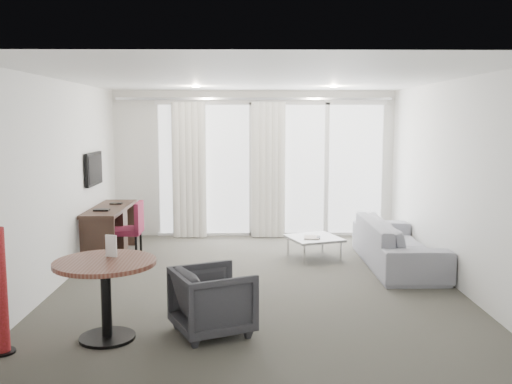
{
  "coord_description": "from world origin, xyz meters",
  "views": [
    {
      "loc": [
        -0.11,
        -7.2,
        2.11
      ],
      "look_at": [
        0.0,
        0.6,
        1.1
      ],
      "focal_mm": 40.0,
      "sensor_mm": 36.0,
      "label": 1
    }
  ],
  "objects_px": {
    "rattan_chair_b": "(362,203)",
    "sofa": "(398,243)",
    "desk_chair": "(126,232)",
    "coffee_table": "(314,248)",
    "round_table": "(106,300)",
    "rattan_chair_a": "(299,206)",
    "tub_armchair": "(213,301)",
    "desk": "(110,232)"
  },
  "relations": [
    {
      "from": "sofa",
      "to": "rattan_chair_a",
      "type": "height_order",
      "value": "rattan_chair_a"
    },
    {
      "from": "rattan_chair_a",
      "to": "rattan_chair_b",
      "type": "relative_size",
      "value": 1.08
    },
    {
      "from": "coffee_table",
      "to": "sofa",
      "type": "height_order",
      "value": "sofa"
    },
    {
      "from": "round_table",
      "to": "sofa",
      "type": "distance_m",
      "value": 4.42
    },
    {
      "from": "rattan_chair_b",
      "to": "sofa",
      "type": "bearing_deg",
      "value": -89.45
    },
    {
      "from": "coffee_table",
      "to": "rattan_chair_b",
      "type": "xyz_separation_m",
      "value": [
        1.35,
        3.13,
        0.21
      ]
    },
    {
      "from": "desk",
      "to": "tub_armchair",
      "type": "distance_m",
      "value": 3.65
    },
    {
      "from": "desk_chair",
      "to": "coffee_table",
      "type": "distance_m",
      "value": 2.83
    },
    {
      "from": "desk",
      "to": "tub_armchair",
      "type": "relative_size",
      "value": 2.26
    },
    {
      "from": "round_table",
      "to": "coffee_table",
      "type": "bearing_deg",
      "value": 53.41
    },
    {
      "from": "desk_chair",
      "to": "tub_armchair",
      "type": "relative_size",
      "value": 1.24
    },
    {
      "from": "desk_chair",
      "to": "round_table",
      "type": "height_order",
      "value": "desk_chair"
    },
    {
      "from": "desk_chair",
      "to": "tub_armchair",
      "type": "bearing_deg",
      "value": -63.27
    },
    {
      "from": "desk_chair",
      "to": "rattan_chair_b",
      "type": "distance_m",
      "value": 5.29
    },
    {
      "from": "round_table",
      "to": "rattan_chair_a",
      "type": "distance_m",
      "value": 6.18
    },
    {
      "from": "rattan_chair_b",
      "to": "coffee_table",
      "type": "bearing_deg",
      "value": -109.55
    },
    {
      "from": "desk_chair",
      "to": "round_table",
      "type": "bearing_deg",
      "value": -81.56
    },
    {
      "from": "desk_chair",
      "to": "coffee_table",
      "type": "height_order",
      "value": "desk_chair"
    },
    {
      "from": "desk_chair",
      "to": "rattan_chair_a",
      "type": "relative_size",
      "value": 1.1
    },
    {
      "from": "round_table",
      "to": "coffee_table",
      "type": "height_order",
      "value": "round_table"
    },
    {
      "from": "round_table",
      "to": "tub_armchair",
      "type": "relative_size",
      "value": 1.34
    },
    {
      "from": "rattan_chair_b",
      "to": "round_table",
      "type": "bearing_deg",
      "value": -116.71
    },
    {
      "from": "desk",
      "to": "rattan_chair_a",
      "type": "bearing_deg",
      "value": 37.51
    },
    {
      "from": "desk",
      "to": "rattan_chair_b",
      "type": "relative_size",
      "value": 2.18
    },
    {
      "from": "tub_armchair",
      "to": "rattan_chair_a",
      "type": "relative_size",
      "value": 0.89
    },
    {
      "from": "desk",
      "to": "desk_chair",
      "type": "height_order",
      "value": "desk_chair"
    },
    {
      "from": "desk_chair",
      "to": "sofa",
      "type": "xyz_separation_m",
      "value": [
        3.96,
        -0.34,
        -0.11
      ]
    },
    {
      "from": "sofa",
      "to": "desk",
      "type": "bearing_deg",
      "value": 81.39
    },
    {
      "from": "tub_armchair",
      "to": "coffee_table",
      "type": "distance_m",
      "value": 3.32
    },
    {
      "from": "rattan_chair_a",
      "to": "round_table",
      "type": "bearing_deg",
      "value": -132.16
    },
    {
      "from": "desk_chair",
      "to": "round_table",
      "type": "distance_m",
      "value": 3.07
    },
    {
      "from": "desk",
      "to": "sofa",
      "type": "relative_size",
      "value": 0.72
    },
    {
      "from": "rattan_chair_a",
      "to": "rattan_chair_b",
      "type": "height_order",
      "value": "rattan_chair_a"
    },
    {
      "from": "coffee_table",
      "to": "rattan_chair_b",
      "type": "bearing_deg",
      "value": 66.75
    },
    {
      "from": "desk",
      "to": "sofa",
      "type": "distance_m",
      "value": 4.31
    },
    {
      "from": "sofa",
      "to": "rattan_chair_b",
      "type": "height_order",
      "value": "rattan_chair_b"
    },
    {
      "from": "tub_armchair",
      "to": "coffee_table",
      "type": "bearing_deg",
      "value": -48.48
    },
    {
      "from": "round_table",
      "to": "sofa",
      "type": "bearing_deg",
      "value": 37.54
    },
    {
      "from": "rattan_chair_a",
      "to": "desk",
      "type": "bearing_deg",
      "value": -162.36
    },
    {
      "from": "desk_chair",
      "to": "rattan_chair_b",
      "type": "height_order",
      "value": "desk_chair"
    },
    {
      "from": "desk",
      "to": "round_table",
      "type": "distance_m",
      "value": 3.42
    },
    {
      "from": "round_table",
      "to": "coffee_table",
      "type": "relative_size",
      "value": 1.34
    }
  ]
}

